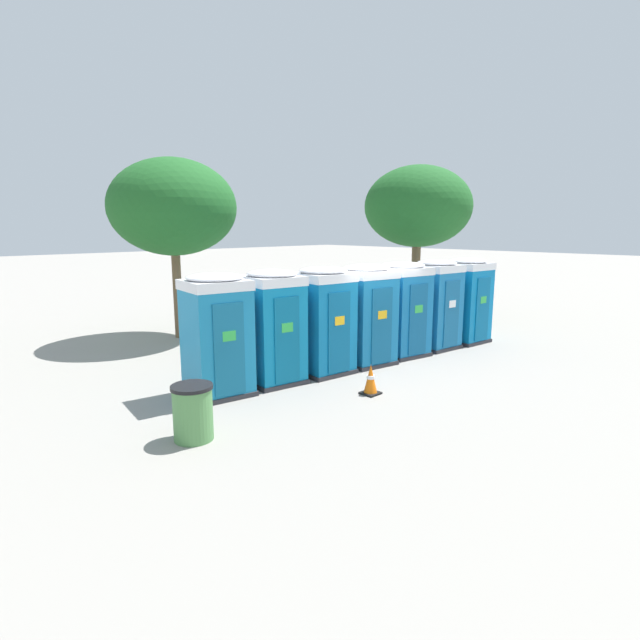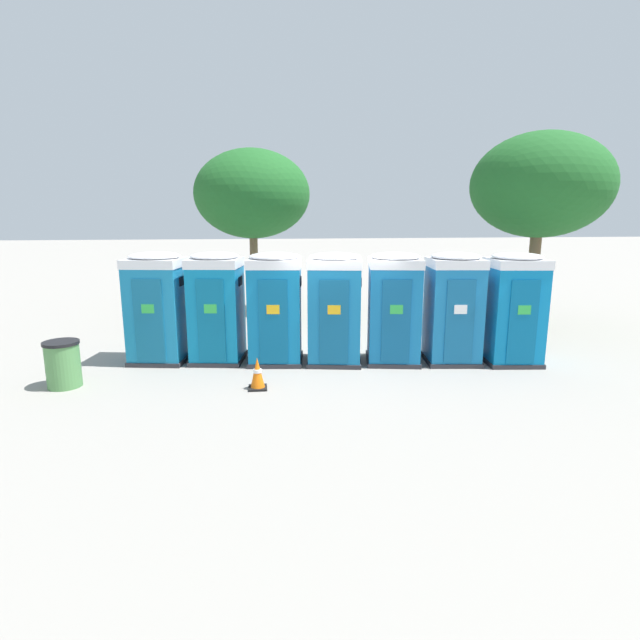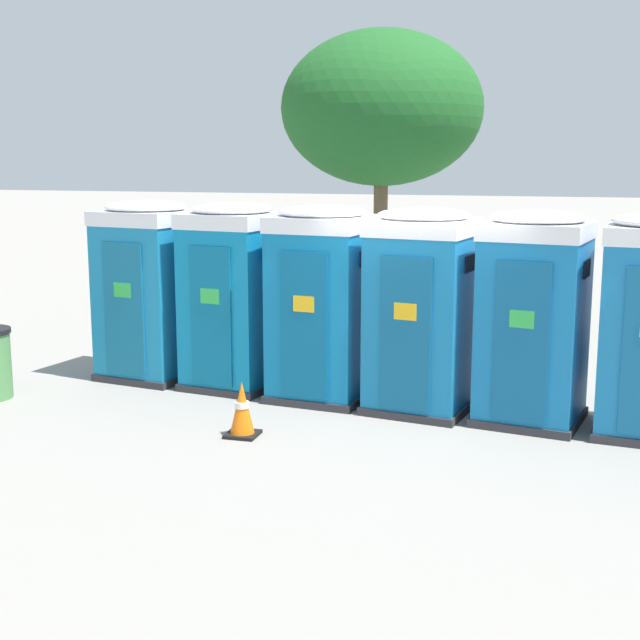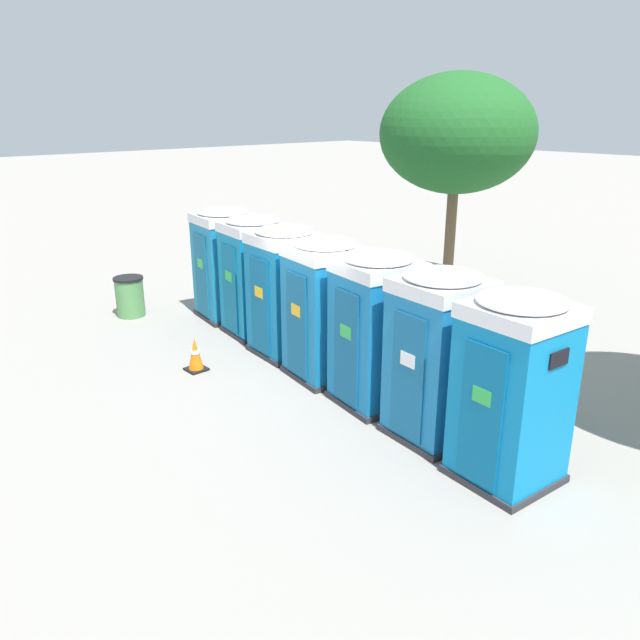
{
  "view_description": "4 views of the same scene",
  "coord_description": "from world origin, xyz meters",
  "px_view_note": "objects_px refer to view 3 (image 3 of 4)",
  "views": [
    {
      "loc": [
        -9.59,
        -8.21,
        3.46
      ],
      "look_at": [
        -1.43,
        0.02,
        1.28
      ],
      "focal_mm": 28.0,
      "sensor_mm": 36.0,
      "label": 1
    },
    {
      "loc": [
        -1.74,
        -11.29,
        3.37
      ],
      "look_at": [
        -0.36,
        -0.14,
        0.99
      ],
      "focal_mm": 28.0,
      "sensor_mm": 36.0,
      "label": 2
    },
    {
      "loc": [
        1.71,
        -11.02,
        3.17
      ],
      "look_at": [
        -1.42,
        0.01,
        1.03
      ],
      "focal_mm": 50.0,
      "sensor_mm": 36.0,
      "label": 3
    },
    {
      "loc": [
        7.65,
        -7.38,
        4.65
      ],
      "look_at": [
        -0.26,
        -0.16,
        0.99
      ],
      "focal_mm": 35.0,
      "sensor_mm": 36.0,
      "label": 4
    }
  ],
  "objects_px": {
    "portapotty_0": "(149,289)",
    "traffic_cone": "(242,410)",
    "street_tree_1": "(382,109)",
    "portapotty_3": "(422,310)",
    "portapotty_2": "(322,302)",
    "portapotty_1": "(233,295)",
    "portapotty_4": "(533,317)"
  },
  "relations": [
    {
      "from": "portapotty_0",
      "to": "portapotty_1",
      "type": "height_order",
      "value": "same"
    },
    {
      "from": "portapotty_1",
      "to": "street_tree_1",
      "type": "xyz_separation_m",
      "value": [
        0.84,
        5.69,
        2.74
      ]
    },
    {
      "from": "portapotty_2",
      "to": "portapotty_4",
      "type": "distance_m",
      "value": 2.72
    },
    {
      "from": "portapotty_3",
      "to": "portapotty_4",
      "type": "xyz_separation_m",
      "value": [
        1.35,
        -0.13,
        0.0
      ]
    },
    {
      "from": "street_tree_1",
      "to": "portapotty_3",
      "type": "bearing_deg",
      "value": -73.33
    },
    {
      "from": "portapotty_2",
      "to": "street_tree_1",
      "type": "height_order",
      "value": "street_tree_1"
    },
    {
      "from": "portapotty_3",
      "to": "traffic_cone",
      "type": "xyz_separation_m",
      "value": [
        -1.77,
        -1.62,
        -0.97
      ]
    },
    {
      "from": "portapotty_1",
      "to": "portapotty_4",
      "type": "height_order",
      "value": "same"
    },
    {
      "from": "portapotty_1",
      "to": "traffic_cone",
      "type": "distance_m",
      "value": 2.46
    },
    {
      "from": "portapotty_3",
      "to": "street_tree_1",
      "type": "bearing_deg",
      "value": 106.67
    },
    {
      "from": "portapotty_1",
      "to": "portapotty_4",
      "type": "relative_size",
      "value": 1.0
    },
    {
      "from": "portapotty_4",
      "to": "traffic_cone",
      "type": "height_order",
      "value": "portapotty_4"
    },
    {
      "from": "portapotty_1",
      "to": "traffic_cone",
      "type": "relative_size",
      "value": 3.97
    },
    {
      "from": "portapotty_0",
      "to": "traffic_cone",
      "type": "height_order",
      "value": "portapotty_0"
    },
    {
      "from": "portapotty_1",
      "to": "portapotty_3",
      "type": "xyz_separation_m",
      "value": [
        2.68,
        -0.45,
        -0.0
      ]
    },
    {
      "from": "portapotty_3",
      "to": "portapotty_2",
      "type": "bearing_deg",
      "value": 171.45
    },
    {
      "from": "portapotty_3",
      "to": "street_tree_1",
      "type": "height_order",
      "value": "street_tree_1"
    },
    {
      "from": "portapotty_4",
      "to": "street_tree_1",
      "type": "distance_m",
      "value": 7.55
    },
    {
      "from": "portapotty_1",
      "to": "street_tree_1",
      "type": "height_order",
      "value": "street_tree_1"
    },
    {
      "from": "portapotty_4",
      "to": "traffic_cone",
      "type": "xyz_separation_m",
      "value": [
        -3.13,
        -1.49,
        -0.97
      ]
    },
    {
      "from": "portapotty_0",
      "to": "portapotty_1",
      "type": "bearing_deg",
      "value": -7.05
    },
    {
      "from": "portapotty_1",
      "to": "portapotty_3",
      "type": "relative_size",
      "value": 1.0
    },
    {
      "from": "portapotty_4",
      "to": "street_tree_1",
      "type": "bearing_deg",
      "value": 116.97
    },
    {
      "from": "street_tree_1",
      "to": "traffic_cone",
      "type": "distance_m",
      "value": 8.6
    },
    {
      "from": "portapotty_0",
      "to": "portapotty_4",
      "type": "distance_m",
      "value": 5.43
    },
    {
      "from": "portapotty_2",
      "to": "portapotty_4",
      "type": "bearing_deg",
      "value": -7.05
    },
    {
      "from": "portapotty_3",
      "to": "portapotty_1",
      "type": "bearing_deg",
      "value": 170.48
    },
    {
      "from": "portapotty_0",
      "to": "portapotty_2",
      "type": "height_order",
      "value": "same"
    },
    {
      "from": "portapotty_1",
      "to": "street_tree_1",
      "type": "relative_size",
      "value": 0.46
    },
    {
      "from": "portapotty_2",
      "to": "traffic_cone",
      "type": "height_order",
      "value": "portapotty_2"
    },
    {
      "from": "portapotty_0",
      "to": "portapotty_4",
      "type": "xyz_separation_m",
      "value": [
        5.38,
        -0.75,
        0.0
      ]
    },
    {
      "from": "portapotty_4",
      "to": "portapotty_2",
      "type": "bearing_deg",
      "value": 172.95
    }
  ]
}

